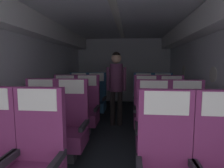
{
  "coord_description": "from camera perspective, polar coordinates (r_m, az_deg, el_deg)",
  "views": [
    {
      "loc": [
        0.27,
        0.21,
        1.35
      ],
      "look_at": [
        -0.12,
        3.91,
        0.93
      ],
      "focal_mm": 28.63,
      "sensor_mm": 36.0,
      "label": 1
    }
  ],
  "objects": [
    {
      "name": "seat_b_left_aisle",
      "position": [
        2.65,
        -13.13,
        -13.1
      ],
      "size": [
        0.49,
        0.47,
        1.14
      ],
      "color": "#38383D",
      "rests_on": "ground"
    },
    {
      "name": "ground",
      "position": [
        3.38,
        0.99,
        -17.3
      ],
      "size": [
        3.52,
        7.0,
        0.02
      ],
      "primitive_type": "cube",
      "color": "#23282D"
    },
    {
      "name": "fuselage_shell",
      "position": [
        3.38,
        1.45,
        11.3
      ],
      "size": [
        3.4,
        6.65,
        2.29
      ],
      "color": "silver",
      "rests_on": "ground"
    },
    {
      "name": "flight_attendant",
      "position": [
        3.86,
        1.37,
        1.09
      ],
      "size": [
        0.43,
        0.28,
        1.61
      ],
      "rotation": [
        0.0,
        0.0,
        2.98
      ],
      "color": "black",
      "rests_on": "ground"
    },
    {
      "name": "seat_d_right_window",
      "position": [
        4.37,
        9.9,
        -5.28
      ],
      "size": [
        0.49,
        0.47,
        1.14
      ],
      "color": "#38383D",
      "rests_on": "ground"
    },
    {
      "name": "seat_d_left_aisle",
      "position": [
        4.43,
        -5.11,
        -5.06
      ],
      "size": [
        0.49,
        0.47,
        1.14
      ],
      "color": "#38383D",
      "rests_on": "ground"
    },
    {
      "name": "seat_b_right_aisle",
      "position": [
        2.63,
        22.84,
        -13.59
      ],
      "size": [
        0.49,
        0.47,
        1.14
      ],
      "color": "#38383D",
      "rests_on": "ground"
    },
    {
      "name": "seat_c_left_window",
      "position": [
        3.64,
        -15.01,
        -7.76
      ],
      "size": [
        0.49,
        0.47,
        1.14
      ],
      "color": "#38383D",
      "rests_on": "ground"
    },
    {
      "name": "seat_a_left_aisle",
      "position": [
        1.86,
        -23.3,
        -22.25
      ],
      "size": [
        0.49,
        0.47,
        1.14
      ],
      "color": "#38383D",
      "rests_on": "ground"
    },
    {
      "name": "seat_c_left_aisle",
      "position": [
        3.52,
        -8.12,
        -8.1
      ],
      "size": [
        0.49,
        0.47,
        1.14
      ],
      "color": "#38383D",
      "rests_on": "ground"
    },
    {
      "name": "seat_b_right_window",
      "position": [
        2.52,
        13.06,
        -14.16
      ],
      "size": [
        0.49,
        0.47,
        1.14
      ],
      "color": "#38383D",
      "rests_on": "ground"
    },
    {
      "name": "seat_b_left_window",
      "position": [
        2.82,
        -22.21,
        -12.23
      ],
      "size": [
        0.49,
        0.47,
        1.14
      ],
      "color": "#38383D",
      "rests_on": "ground"
    },
    {
      "name": "seat_c_right_aisle",
      "position": [
        3.51,
        18.43,
        -8.39
      ],
      "size": [
        0.49,
        0.47,
        1.14
      ],
      "color": "#38383D",
      "rests_on": "ground"
    },
    {
      "name": "seat_d_right_aisle",
      "position": [
        4.42,
        15.89,
        -5.29
      ],
      "size": [
        0.49,
        0.47,
        1.14
      ],
      "color": "#38383D",
      "rests_on": "ground"
    },
    {
      "name": "seat_d_left_window",
      "position": [
        4.53,
        -10.7,
        -4.88
      ],
      "size": [
        0.49,
        0.47,
        1.14
      ],
      "color": "#38383D",
      "rests_on": "ground"
    },
    {
      "name": "seat_c_right_window",
      "position": [
        3.45,
        10.84,
        -8.46
      ],
      "size": [
        0.49,
        0.47,
        1.14
      ],
      "color": "#38383D",
      "rests_on": "ground"
    }
  ]
}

